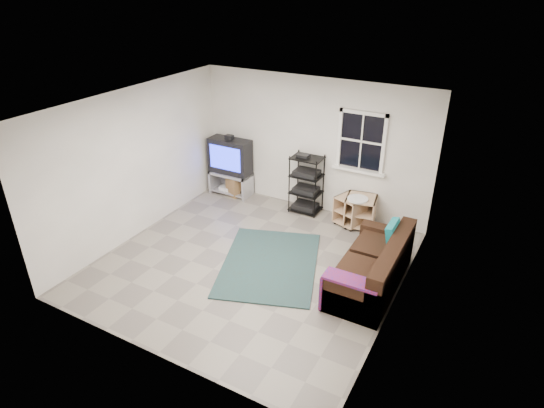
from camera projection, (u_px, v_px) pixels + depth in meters
The scene contains 8 objects.
room at pixel (361, 145), 8.13m from camera, with size 4.60×4.62×4.60m.
tv_unit at pixel (231, 162), 9.46m from camera, with size 0.89×0.44×1.30m.
av_rack at pixel (306, 188), 8.82m from camera, with size 0.59×0.43×1.18m.
side_table_left at pixel (352, 209), 8.47m from camera, with size 0.60×0.60×0.56m.
side_table_right at pixel (360, 209), 8.39m from camera, with size 0.61×0.61×0.61m.
sofa at pixel (373, 268), 6.76m from camera, with size 0.84×1.89×0.86m.
shag_rug at pixel (270, 264), 7.39m from camera, with size 1.49×2.05×0.02m, color black.
paper_bag at pixel (234, 186), 9.57m from camera, with size 0.31×0.20×0.44m, color olive.
Camera 1 is at (3.26, -5.27, 4.23)m, focal length 30.00 mm.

